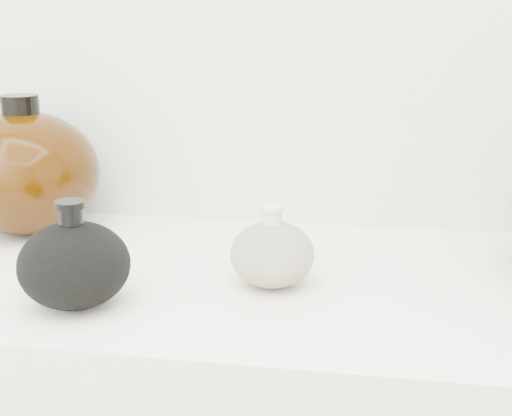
# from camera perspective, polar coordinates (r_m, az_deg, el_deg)

# --- Properties ---
(black_gourd_vase) EXTENTS (0.16, 0.16, 0.13)m
(black_gourd_vase) POSITION_cam_1_polar(r_m,az_deg,el_deg) (0.89, -14.33, -4.36)
(black_gourd_vase) COLOR black
(black_gourd_vase) RESTS_ON display_counter
(cream_gourd_vase) EXTENTS (0.14, 0.14, 0.11)m
(cream_gourd_vase) POSITION_cam_1_polar(r_m,az_deg,el_deg) (0.93, 1.31, -3.65)
(cream_gourd_vase) COLOR beige
(cream_gourd_vase) RESTS_ON display_counter
(left_round_pot) EXTENTS (0.28, 0.28, 0.22)m
(left_round_pot) POSITION_cam_1_polar(r_m,az_deg,el_deg) (1.19, -17.92, 2.74)
(left_round_pot) COLOR black
(left_round_pot) RESTS_ON display_counter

